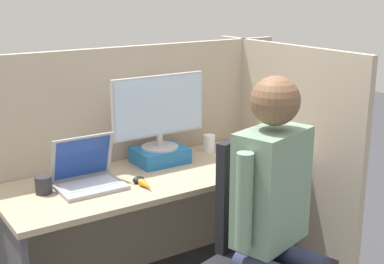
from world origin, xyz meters
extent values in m
cube|color=tan|center=(0.00, 0.65, 0.69)|extent=(2.15, 0.04, 1.37)
cube|color=#F4EA66|center=(-0.04, 0.62, 0.99)|extent=(0.08, 0.01, 0.08)
cube|color=#EA9EC6|center=(0.11, 0.62, 1.07)|extent=(0.07, 0.01, 0.07)
cube|color=tan|center=(0.85, 0.25, 0.69)|extent=(0.04, 1.25, 1.37)
cube|color=tan|center=(0.00, 0.31, 0.71)|extent=(1.65, 0.63, 0.03)
cube|color=#4C4C51|center=(0.79, 0.31, 0.35)|extent=(0.03, 0.53, 0.69)
cube|color=#236BAD|center=(0.12, 0.46, 0.77)|extent=(0.29, 0.22, 0.09)
cylinder|color=#B2B2B7|center=(0.12, 0.46, 0.82)|extent=(0.21, 0.21, 0.01)
cylinder|color=#B2B2B7|center=(0.12, 0.46, 0.86)|extent=(0.04, 0.04, 0.08)
cube|color=#B2B2B7|center=(0.12, 0.47, 1.05)|extent=(0.57, 0.02, 0.34)
cube|color=silver|center=(0.12, 0.46, 1.05)|extent=(0.55, 0.00, 0.32)
cube|color=#99999E|center=(-0.38, 0.31, 0.73)|extent=(0.32, 0.25, 0.02)
cube|color=silver|center=(-0.38, 0.33, 0.74)|extent=(0.27, 0.14, 0.00)
cube|color=#99999E|center=(-0.38, 0.39, 0.86)|extent=(0.32, 0.08, 0.24)
cube|color=#1E3D93|center=(-0.38, 0.39, 0.86)|extent=(0.28, 0.07, 0.21)
ellipsoid|color=black|center=(-0.14, 0.24, 0.74)|extent=(0.06, 0.04, 0.04)
cube|color=black|center=(0.71, 0.29, 0.75)|extent=(0.04, 0.16, 0.05)
cone|color=orange|center=(-0.15, 0.15, 0.74)|extent=(0.04, 0.11, 0.04)
cylinder|color=green|center=(-0.15, 0.21, 0.74)|extent=(0.02, 0.02, 0.02)
cube|color=black|center=(0.22, -0.20, 0.76)|extent=(0.43, 0.17, 0.53)
cylinder|color=#282D4C|center=(0.20, -0.53, 0.55)|extent=(0.19, 0.34, 0.11)
cube|color=gray|center=(0.15, -0.45, 0.86)|extent=(0.38, 0.29, 0.51)
sphere|color=brown|center=(0.15, -0.45, 1.24)|extent=(0.21, 0.21, 0.21)
cylinder|color=gray|center=(-0.05, -0.50, 0.86)|extent=(0.07, 0.07, 0.41)
cylinder|color=gray|center=(0.34, -0.39, 0.86)|extent=(0.07, 0.07, 0.41)
cylinder|color=white|center=(0.47, 0.49, 0.77)|extent=(0.07, 0.07, 0.10)
cylinder|color=#28282D|center=(-0.59, 0.37, 0.76)|extent=(0.08, 0.08, 0.09)
camera|label=1|loc=(-1.33, -2.06, 1.70)|focal=50.00mm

